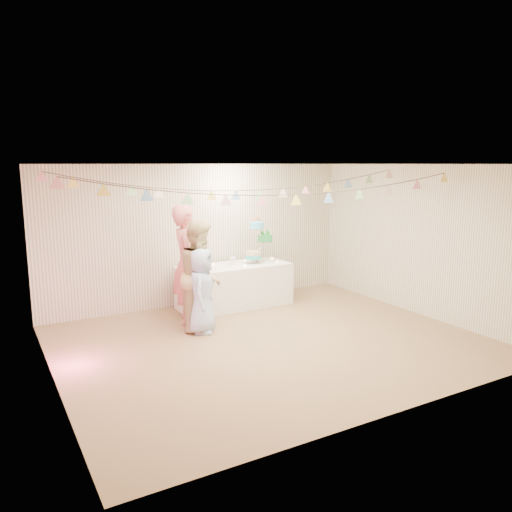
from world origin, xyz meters
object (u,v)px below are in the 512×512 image
table (234,286)px  cake_stand (259,242)px  person_adult_a (187,264)px  person_adult_b (201,275)px  person_child (202,291)px

table → cake_stand: bearing=5.2°
cake_stand → person_adult_a: 1.74m
cake_stand → person_adult_a: person_adult_a is taller
person_adult_a → person_adult_b: (0.08, -0.39, -0.11)m
person_adult_b → person_child: person_adult_b is taller
cake_stand → person_child: 2.04m
person_adult_a → person_child: size_ratio=1.48×
table → person_adult_b: bearing=-140.3°
person_adult_b → person_child: bearing=-167.8°
person_child → person_adult_b: bearing=12.9°
table → person_adult_b: (-1.03, -0.86, 0.48)m
person_adult_a → person_child: 0.67m
table → person_child: size_ratio=1.55×
table → cake_stand: size_ratio=2.62×
table → person_child: bearing=-136.4°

